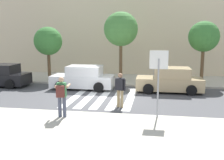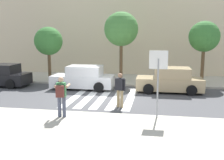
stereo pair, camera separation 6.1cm
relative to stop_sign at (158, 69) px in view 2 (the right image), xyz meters
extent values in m
plane|color=#4C4C4F|center=(-3.08, 3.43, -2.19)|extent=(120.00, 120.00, 0.00)
cube|color=beige|center=(-3.08, -2.77, -2.12)|extent=(60.00, 6.00, 0.14)
cube|color=beige|center=(-3.08, 9.43, -2.12)|extent=(60.00, 4.80, 0.14)
cube|color=beige|center=(-3.08, 13.83, 1.29)|extent=(56.00, 4.00, 6.97)
cube|color=silver|center=(-4.68, 3.63, -2.19)|extent=(0.44, 5.20, 0.01)
cube|color=silver|center=(-3.88, 3.63, -2.19)|extent=(0.44, 5.20, 0.01)
cube|color=silver|center=(-3.08, 3.63, -2.19)|extent=(0.44, 5.20, 0.01)
cube|color=silver|center=(-2.28, 3.63, -2.19)|extent=(0.44, 5.20, 0.01)
cube|color=silver|center=(-1.48, 3.63, -2.19)|extent=(0.44, 5.20, 0.01)
cylinder|color=gray|center=(0.00, -0.01, -0.81)|extent=(0.07, 0.07, 2.48)
cube|color=white|center=(0.00, 0.00, 0.38)|extent=(0.76, 0.03, 0.76)
cube|color=red|center=(0.00, 0.02, 0.38)|extent=(0.66, 0.02, 0.66)
cylinder|color=#474C60|center=(-4.07, -0.68, -1.61)|extent=(0.15, 0.15, 0.88)
cylinder|color=#474C60|center=(-3.88, -0.65, -1.61)|extent=(0.15, 0.15, 0.88)
cube|color=#3D844C|center=(-3.98, -0.67, -0.87)|extent=(0.41, 0.29, 0.60)
sphere|color=tan|center=(-3.98, -0.67, -0.44)|extent=(0.23, 0.23, 0.23)
cylinder|color=tan|center=(-4.24, -0.48, -0.74)|extent=(0.17, 0.59, 0.10)
cylinder|color=tan|center=(-3.76, -0.42, -0.74)|extent=(0.17, 0.59, 0.10)
cube|color=black|center=(-4.03, -0.27, -0.71)|extent=(0.15, 0.12, 0.10)
cube|color=#5B2823|center=(-3.95, -0.90, -0.89)|extent=(0.34, 0.24, 0.48)
cylinder|color=tan|center=(-1.91, 1.73, -1.75)|extent=(0.15, 0.15, 0.88)
cylinder|color=tan|center=(-1.72, 1.66, -1.75)|extent=(0.15, 0.15, 0.88)
cube|color=black|center=(-1.82, 1.69, -1.01)|extent=(0.44, 0.36, 0.60)
sphere|color=#A37556|center=(-1.82, 1.69, -0.58)|extent=(0.23, 0.23, 0.23)
cylinder|color=black|center=(-2.04, 1.78, -1.03)|extent=(0.10, 0.10, 0.58)
cylinder|color=black|center=(-1.59, 1.61, -1.03)|extent=(0.10, 0.10, 0.58)
cube|color=black|center=(-10.92, 5.73, -1.66)|extent=(4.10, 1.70, 0.76)
cube|color=black|center=(-10.77, 5.73, -0.96)|extent=(2.20, 1.56, 0.64)
cube|color=slate|center=(-9.80, 5.73, -0.96)|extent=(0.10, 1.50, 0.51)
cylinder|color=black|center=(-9.65, 4.88, -1.87)|extent=(0.64, 0.22, 0.64)
cylinder|color=black|center=(-9.65, 6.58, -1.87)|extent=(0.64, 0.22, 0.64)
cube|color=white|center=(-4.88, 5.73, -1.66)|extent=(4.10, 1.70, 0.76)
cube|color=white|center=(-4.73, 5.73, -0.96)|extent=(2.20, 1.56, 0.64)
cube|color=slate|center=(-5.80, 5.73, -0.96)|extent=(0.10, 1.50, 0.54)
cube|color=slate|center=(-3.76, 5.73, -0.96)|extent=(0.10, 1.50, 0.51)
cylinder|color=black|center=(-6.15, 4.88, -1.87)|extent=(0.64, 0.22, 0.64)
cylinder|color=black|center=(-6.15, 6.58, -1.87)|extent=(0.64, 0.22, 0.64)
cylinder|color=black|center=(-3.60, 4.88, -1.87)|extent=(0.64, 0.22, 0.64)
cylinder|color=black|center=(-3.60, 6.58, -1.87)|extent=(0.64, 0.22, 0.64)
cube|color=tan|center=(0.76, 5.73, -1.66)|extent=(4.10, 1.70, 0.76)
cube|color=tan|center=(0.91, 5.73, -0.96)|extent=(2.20, 1.56, 0.64)
cube|color=slate|center=(-0.16, 5.73, -0.96)|extent=(0.10, 1.50, 0.54)
cube|color=slate|center=(1.88, 5.73, -0.96)|extent=(0.10, 1.50, 0.51)
cylinder|color=black|center=(-0.51, 4.88, -1.87)|extent=(0.64, 0.22, 0.64)
cylinder|color=black|center=(-0.51, 6.58, -1.87)|extent=(0.64, 0.22, 0.64)
cylinder|color=black|center=(2.03, 4.88, -1.87)|extent=(0.64, 0.22, 0.64)
cylinder|color=black|center=(2.03, 6.58, -1.87)|extent=(0.64, 0.22, 0.64)
cylinder|color=brown|center=(-8.08, 7.83, -0.89)|extent=(0.24, 0.24, 2.33)
sphere|color=#387533|center=(-8.08, 7.83, 0.91)|extent=(2.10, 2.10, 2.10)
cylinder|color=brown|center=(-2.68, 8.40, -0.51)|extent=(0.24, 0.24, 3.09)
sphere|color=#47843D|center=(-2.68, 8.40, 1.78)|extent=(2.50, 2.50, 2.50)
cylinder|color=brown|center=(3.18, 8.51, -0.72)|extent=(0.24, 0.24, 2.66)
sphere|color=#387533|center=(3.18, 8.51, 1.25)|extent=(2.14, 2.14, 2.14)
camera|label=1|loc=(-0.16, -10.87, 1.42)|focal=42.00mm
camera|label=2|loc=(-0.10, -10.86, 1.42)|focal=42.00mm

